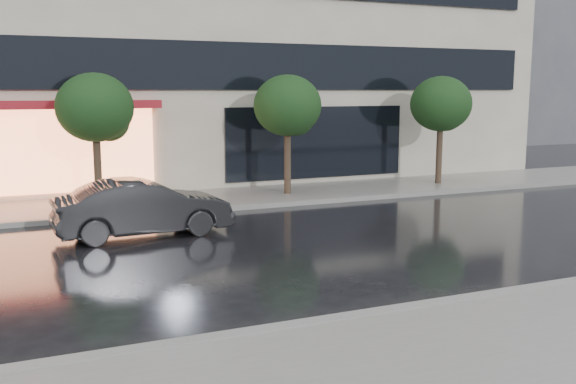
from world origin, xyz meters
TOP-DOWN VIEW (x-y plane):
  - ground at (0.00, 0.00)m, footprint 120.00×120.00m
  - sidewalk_near at (0.00, -3.25)m, footprint 60.00×4.50m
  - sidewalk_far at (0.00, 10.25)m, footprint 60.00×3.50m
  - curb_near at (0.00, -1.00)m, footprint 60.00×0.25m
  - curb_far at (0.00, 8.50)m, footprint 60.00×0.25m
  - bg_building_right at (26.00, 28.00)m, footprint 12.00×12.00m
  - tree_mid_west at (-2.94, 10.03)m, footprint 2.20×2.20m
  - tree_mid_east at (3.06, 10.03)m, footprint 2.20×2.20m
  - tree_far_east at (9.06, 10.03)m, footprint 2.20×2.20m
  - parked_car at (-2.42, 6.15)m, footprint 4.26×1.69m

SIDE VIEW (x-z plane):
  - ground at x=0.00m, z-range 0.00..0.00m
  - sidewalk_near at x=0.00m, z-range 0.00..0.12m
  - sidewalk_far at x=0.00m, z-range 0.00..0.12m
  - curb_near at x=0.00m, z-range 0.00..0.14m
  - curb_far at x=0.00m, z-range 0.00..0.14m
  - parked_car at x=-2.42m, z-range 0.00..1.38m
  - tree_mid_west at x=-2.94m, z-range 0.93..4.92m
  - tree_mid_east at x=3.06m, z-range 0.93..4.92m
  - tree_far_east at x=9.06m, z-range 0.93..4.92m
  - bg_building_right at x=26.00m, z-range 0.00..16.00m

